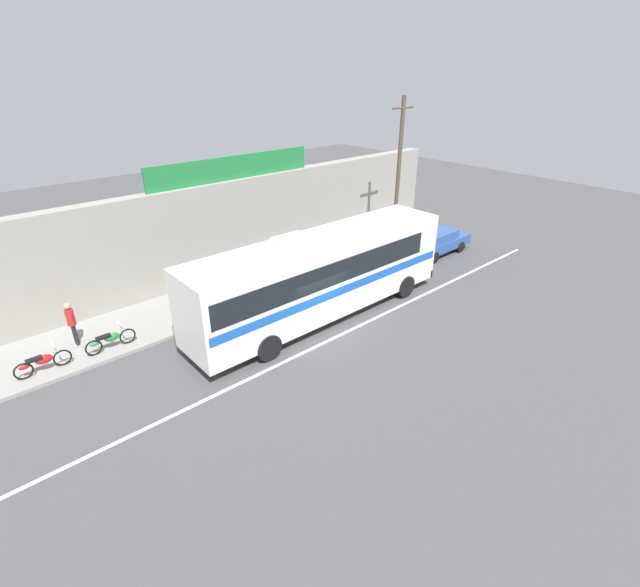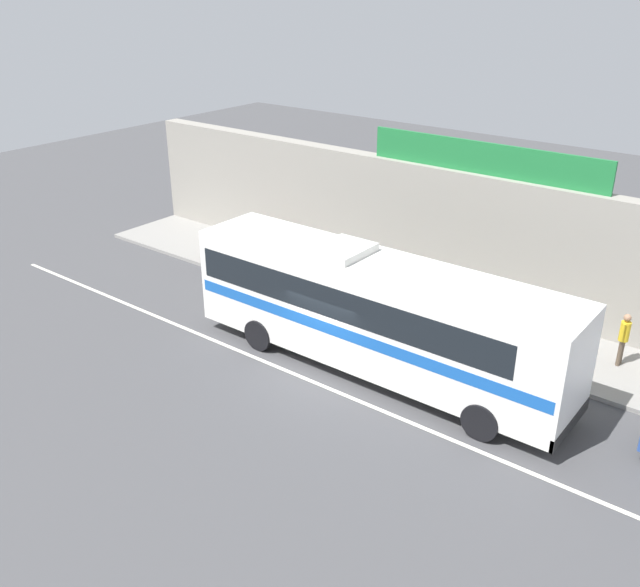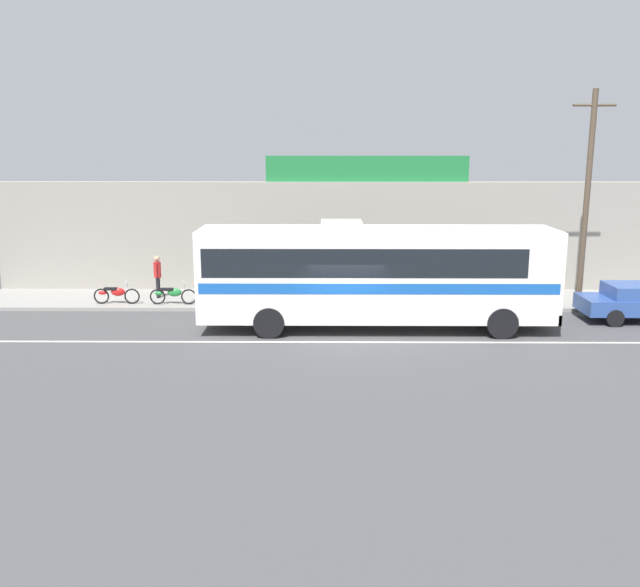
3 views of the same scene
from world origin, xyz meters
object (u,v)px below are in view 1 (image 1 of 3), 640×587
at_px(motorcycle_green, 42,362).
at_px(pedestrian_far_right, 71,321).
at_px(parked_car, 436,241).
at_px(motorcycle_red, 110,339).
at_px(intercity_bus, 320,273).
at_px(pedestrian_near_shop, 345,234).
at_px(utility_pole, 398,175).

distance_m(motorcycle_green, pedestrian_far_right, 1.92).
relative_size(parked_car, pedestrian_far_right, 2.43).
relative_size(motorcycle_red, pedestrian_far_right, 1.06).
relative_size(intercity_bus, motorcycle_red, 6.55).
distance_m(parked_car, pedestrian_near_shop, 5.24).
bearing_deg(pedestrian_far_right, parked_car, -9.71).
distance_m(parked_car, motorcycle_green, 19.97).
bearing_deg(motorcycle_red, motorcycle_green, 178.01).
height_order(intercity_bus, motorcycle_red, intercity_bus).
xyz_separation_m(motorcycle_green, pedestrian_near_shop, (16.02, 1.54, 0.57)).
relative_size(parked_car, utility_pole, 0.52).
height_order(utility_pole, pedestrian_near_shop, utility_pole).
relative_size(utility_pole, motorcycle_green, 4.47).
xyz_separation_m(utility_pole, pedestrian_far_right, (-16.93, 1.30, -3.23)).
height_order(intercity_bus, parked_car, intercity_bus).
bearing_deg(parked_car, motorcycle_green, 174.26).
xyz_separation_m(intercity_bus, motorcycle_red, (-7.75, 3.11, -1.50)).
xyz_separation_m(motorcycle_red, pedestrian_far_right, (-0.86, 1.24, 0.60)).
distance_m(utility_pole, pedestrian_near_shop, 4.34).
height_order(utility_pole, motorcycle_red, utility_pole).
relative_size(utility_pole, pedestrian_near_shop, 4.82).
distance_m(motorcycle_red, pedestrian_far_right, 1.63).
height_order(utility_pole, pedestrian_far_right, utility_pole).
bearing_deg(pedestrian_near_shop, motorcycle_green, -174.52).
height_order(parked_car, pedestrian_near_shop, pedestrian_near_shop).
bearing_deg(utility_pole, pedestrian_near_shop, 144.18).
bearing_deg(pedestrian_far_right, motorcycle_green, -140.51).
bearing_deg(parked_car, motorcycle_red, 173.78).
relative_size(parked_car, motorcycle_green, 2.31).
distance_m(parked_car, pedestrian_far_right, 18.73).
height_order(motorcycle_red, pedestrian_near_shop, pedestrian_near_shop).
bearing_deg(parked_car, intercity_bus, -173.08).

